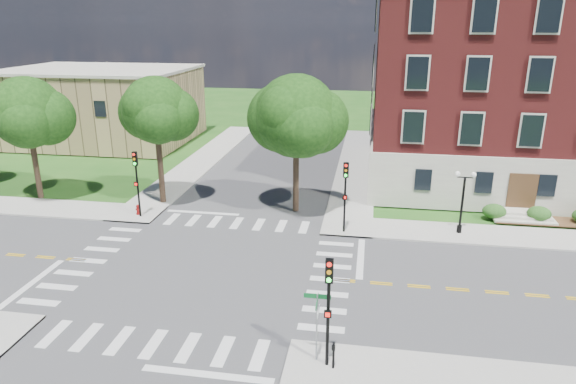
% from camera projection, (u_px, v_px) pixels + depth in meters
% --- Properties ---
extents(ground, '(160.00, 160.00, 0.00)m').
position_uv_depth(ground, '(205.00, 270.00, 29.42)').
color(ground, '#1D4F16').
rests_on(ground, ground).
extents(road_ew, '(90.00, 12.00, 0.01)m').
position_uv_depth(road_ew, '(205.00, 270.00, 29.42)').
color(road_ew, '#3D3D3F').
rests_on(road_ew, ground).
extents(road_ns, '(12.00, 90.00, 0.01)m').
position_uv_depth(road_ns, '(205.00, 270.00, 29.41)').
color(road_ns, '#3D3D3F').
rests_on(road_ns, ground).
extents(sidewalk_ne, '(34.00, 34.00, 0.12)m').
position_uv_depth(sidewalk_ne, '(447.00, 197.00, 41.41)').
color(sidewalk_ne, '#9E9B93').
rests_on(sidewalk_ne, ground).
extents(sidewalk_nw, '(34.00, 34.00, 0.12)m').
position_uv_depth(sidewalk_nw, '(94.00, 179.00, 46.14)').
color(sidewalk_nw, '#9E9B93').
rests_on(sidewalk_nw, ground).
extents(crosswalk_east, '(2.20, 10.20, 0.02)m').
position_uv_depth(crosswalk_east, '(330.00, 280.00, 28.31)').
color(crosswalk_east, silver).
rests_on(crosswalk_east, ground).
extents(stop_bar_east, '(0.40, 5.50, 0.00)m').
position_uv_depth(stop_bar_east, '(361.00, 258.00, 30.87)').
color(stop_bar_east, silver).
rests_on(stop_bar_east, ground).
extents(main_building, '(30.60, 22.40, 16.50)m').
position_uv_depth(main_building, '(551.00, 85.00, 43.64)').
color(main_building, '#B1AA9C').
rests_on(main_building, ground).
extents(secondary_building, '(20.40, 15.40, 8.30)m').
position_uv_depth(secondary_building, '(102.00, 105.00, 59.49)').
color(secondary_building, olive).
rests_on(secondary_building, ground).
extents(tree_b, '(5.43, 5.43, 9.55)m').
position_uv_depth(tree_b, '(27.00, 113.00, 38.88)').
color(tree_b, '#2C2316').
rests_on(tree_b, ground).
extents(tree_c, '(4.96, 4.96, 9.68)m').
position_uv_depth(tree_c, '(156.00, 110.00, 37.85)').
color(tree_c, '#2C2316').
rests_on(tree_c, ground).
extents(tree_d, '(5.91, 5.91, 10.02)m').
position_uv_depth(tree_d, '(296.00, 116.00, 36.07)').
color(tree_d, '#2C2316').
rests_on(tree_d, ground).
extents(traffic_signal_se, '(0.33, 0.36, 4.80)m').
position_uv_depth(traffic_signal_se, '(328.00, 299.00, 20.18)').
color(traffic_signal_se, black).
rests_on(traffic_signal_se, ground).
extents(traffic_signal_ne, '(0.37, 0.44, 4.80)m').
position_uv_depth(traffic_signal_ne, '(345.00, 188.00, 33.47)').
color(traffic_signal_ne, black).
rests_on(traffic_signal_ne, ground).
extents(traffic_signal_nw, '(0.33, 0.37, 4.80)m').
position_uv_depth(traffic_signal_nw, '(137.00, 176.00, 36.16)').
color(traffic_signal_nw, black).
rests_on(traffic_signal_nw, ground).
extents(twin_lamp_west, '(1.36, 0.36, 4.23)m').
position_uv_depth(twin_lamp_west, '(463.00, 199.00, 33.55)').
color(twin_lamp_west, black).
rests_on(twin_lamp_west, ground).
extents(street_sign_pole, '(1.10, 1.10, 3.10)m').
position_uv_depth(street_sign_pole, '(317.00, 314.00, 20.78)').
color(street_sign_pole, gray).
rests_on(street_sign_pole, ground).
extents(push_button_post, '(0.14, 0.21, 1.20)m').
position_uv_depth(push_button_post, '(333.00, 354.00, 20.72)').
color(push_button_post, black).
rests_on(push_button_post, ground).
extents(fire_hydrant, '(0.35, 0.35, 0.75)m').
position_uv_depth(fire_hydrant, '(138.00, 210.00, 37.40)').
color(fire_hydrant, '#A00D0C').
rests_on(fire_hydrant, ground).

